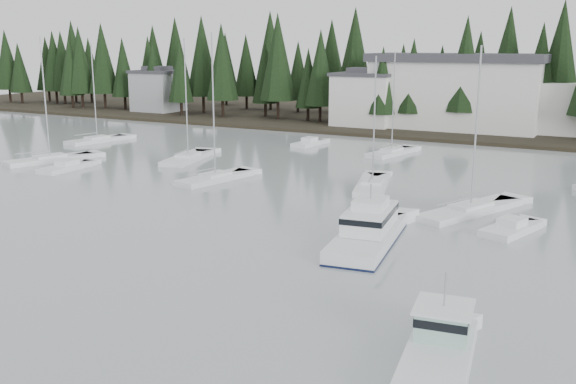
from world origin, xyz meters
name	(u,v)px	position (x,y,z in m)	size (l,w,h in m)	color
far_shore_land	(506,123)	(0.00, 97.00, 0.00)	(240.00, 54.00, 1.00)	black
conifer_treeline	(493,131)	(0.00, 86.00, 0.00)	(200.00, 22.00, 20.00)	black
house_west	(365,98)	(-18.00, 79.00, 4.65)	(9.54, 7.42, 8.75)	silver
house_far_west	(158,90)	(-60.00, 81.00, 4.40)	(8.48, 7.42, 8.25)	#999EA0
harbor_inn	(470,93)	(-2.96, 82.34, 5.78)	(29.50, 11.50, 10.90)	silver
cabin_cruiser_center	(368,233)	(3.98, 24.47, 0.68)	(4.73, 10.90, 4.53)	white
lobster_boat_teal	(438,353)	(12.49, 10.49, 0.49)	(3.59, 7.68, 4.11)	white
sailboat_0	(97,141)	(-44.21, 49.10, 0.08)	(3.95, 9.00, 13.36)	white
sailboat_1	(215,180)	(-16.19, 36.08, 0.09)	(4.08, 8.84, 14.36)	white
sailboat_2	(391,154)	(-6.30, 58.23, 0.08)	(4.01, 8.49, 12.46)	white
sailboat_3	(372,187)	(-1.85, 40.38, 0.07)	(4.89, 9.33, 12.29)	white
sailboat_4	(471,212)	(8.11, 35.52, 0.07)	(6.49, 10.86, 13.22)	white
sailboat_5	(50,161)	(-38.16, 35.75, 0.08)	(5.53, 10.04, 14.13)	white
sailboat_7	(188,159)	(-25.25, 43.85, 0.07)	(4.86, 9.84, 13.91)	white
runabout_0	(68,168)	(-32.89, 33.33, 0.13)	(2.62, 6.76, 1.42)	white
runabout_1	(511,230)	(11.81, 31.58, 0.13)	(3.73, 5.90, 1.42)	white
runabout_3	(310,144)	(-18.02, 60.01, 0.13)	(2.66, 6.05, 1.42)	white
mooring_buoy_dark	(420,380)	(12.22, 8.93, 0.00)	(0.33, 0.33, 0.33)	black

